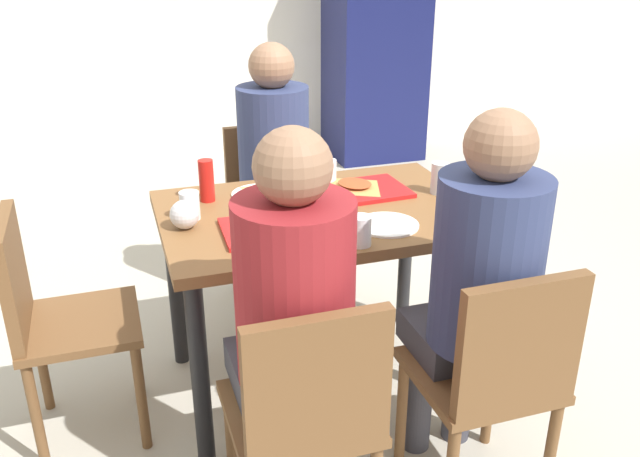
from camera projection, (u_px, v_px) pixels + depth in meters
name	position (u px, v px, depth m)	size (l,w,h in m)	color
ground_plane	(320.00, 383.00, 2.77)	(10.00, 10.00, 0.02)	#B2AD9E
main_table	(320.00, 236.00, 2.51)	(1.15, 0.78, 0.76)	brown
chair_near_left	(307.00, 413.00, 1.81)	(0.40, 0.40, 0.86)	brown
chair_near_right	(496.00, 374.00, 1.97)	(0.40, 0.40, 0.86)	brown
chair_far_side	(270.00, 202.00, 3.24)	(0.40, 0.40, 0.86)	brown
chair_left_end	(52.00, 312.00, 2.29)	(0.40, 0.40, 0.86)	brown
person_in_red	(292.00, 309.00, 1.83)	(0.32, 0.42, 1.27)	#383842
person_in_brown_jacket	(479.00, 278.00, 2.00)	(0.32, 0.42, 1.27)	#383842
person_far_side	(276.00, 161.00, 3.02)	(0.32, 0.42, 1.27)	#383842
tray_red_near	(276.00, 229.00, 2.28)	(0.36, 0.26, 0.02)	red
tray_red_far	(360.00, 191.00, 2.62)	(0.36, 0.26, 0.02)	red
paper_plate_center	(260.00, 194.00, 2.60)	(0.22, 0.22, 0.01)	white
paper_plate_near_edge	(387.00, 225.00, 2.32)	(0.22, 0.22, 0.01)	white
pizza_slice_a	(273.00, 227.00, 2.25)	(0.18, 0.22, 0.02)	#DBAD60
pizza_slice_b	(355.00, 185.00, 2.63)	(0.23, 0.25, 0.02)	#C68C47
pizza_slice_c	(266.00, 190.00, 2.61)	(0.23, 0.23, 0.02)	#DBAD60
plastic_cup_a	(288.00, 170.00, 2.73)	(0.07, 0.07, 0.10)	white
plastic_cup_b	(361.00, 231.00, 2.16)	(0.07, 0.07, 0.10)	white
plastic_cup_c	(190.00, 206.00, 2.36)	(0.07, 0.07, 0.10)	white
plastic_cup_d	(328.00, 172.00, 2.70)	(0.07, 0.07, 0.10)	white
soda_can	(439.00, 178.00, 2.60)	(0.07, 0.07, 0.12)	#B7BCC6
condiment_bottle	(207.00, 181.00, 2.51)	(0.06, 0.06, 0.16)	red
foil_bundle	(184.00, 215.00, 2.29)	(0.10, 0.10, 0.10)	silver
drink_fridge	(375.00, 37.00, 5.27)	(0.70, 0.60, 1.90)	#14194C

